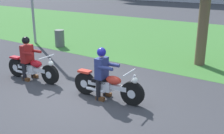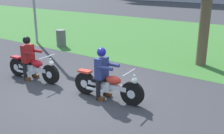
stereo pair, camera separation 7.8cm
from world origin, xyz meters
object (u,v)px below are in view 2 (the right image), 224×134
Objects in this scene: motorcycle_follow at (33,68)px; rider_follow at (28,55)px; motorcycle_lead at (108,86)px; trash_can at (61,38)px; rider_lead at (102,69)px.

rider_follow is (-0.17, -0.01, 0.43)m from motorcycle_follow.
trash_can is (-5.49, 3.60, 0.01)m from motorcycle_lead.
motorcycle_lead reaches higher than trash_can.
trash_can is (-5.32, 3.61, -0.41)m from rider_lead.
rider_lead is 0.67× the size of motorcycle_follow.
motorcycle_follow is at bearing 178.21° from rider_lead.
rider_follow is (-2.99, -0.19, 0.42)m from motorcycle_lead.
motorcycle_lead is at bearing -33.25° from trash_can.
motorcycle_follow is 1.50× the size of rider_follow.
rider_follow is (-2.82, -0.18, -0.01)m from rider_lead.
rider_lead is at bearing -1.79° from motorcycle_follow.
motorcycle_lead is 2.62× the size of trash_can.
motorcycle_follow is 2.59× the size of trash_can.
motorcycle_lead is 2.83m from motorcycle_follow.
motorcycle_lead reaches higher than motorcycle_follow.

